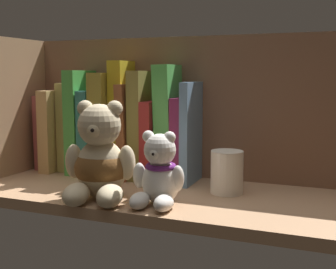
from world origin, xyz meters
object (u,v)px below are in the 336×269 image
Objects in this scene: book_4 at (97,131)px; book_6 at (124,118)px; book_10 at (172,122)px; book_9 at (158,139)px; book_5 at (110,123)px; book_11 at (186,139)px; teddy_bear_smaller at (158,174)px; book_1 at (62,129)px; book_8 at (146,124)px; pillar_candle at (227,172)px; teddy_bear_larger at (100,161)px; book_12 at (196,132)px; book_2 at (74,127)px; book_0 at (51,131)px; book_3 at (86,121)px; book_7 at (136,130)px.

book_6 reaches higher than book_4.
book_9 is at bearing -180.00° from book_10.
book_5 reaches higher than book_11.
book_4 reaches higher than teddy_bear_smaller.
book_1 is 1.06× the size of book_11.
book_8 is 2.85× the size of pillar_candle.
book_4 is 0.77× the size of book_10.
teddy_bear_smaller is (7.89, -18.94, -2.85)cm from book_9.
teddy_bear_larger is (5.13, -19.36, -5.48)cm from book_6.
book_9 is 20.72cm from teddy_bear_smaller.
book_5 is (3.26, 0.00, 1.89)cm from book_4.
book_12 reaches higher than pillar_candle.
book_6 reaches higher than book_9.
book_6 is (12.96, -0.00, 2.37)cm from book_2.
book_1 is 1.00× the size of book_4.
book_2 is 20.97cm from book_9.
book_6 is 1.50× the size of book_9.
teddy_bear_smaller is 1.58× the size of pillar_candle.
book_9 is at bearing -0.00° from book_5.
book_10 reaches higher than book_9.
book_2 is (6.33, 0.00, 1.42)cm from book_0.
book_0 is 27.23cm from book_9.
book_10 is (20.69, -0.00, 0.52)cm from book_3.
book_6 is at bearing 163.16° from pillar_candle.
book_7 reaches higher than book_1.
book_3 is 1.14× the size of book_7.
book_8 is at bearing 159.03° from pillar_candle.
book_5 is (9.44, 0.00, 1.12)cm from book_2.
book_6 reaches higher than book_11.
book_6 is (3.51, -0.00, 1.25)cm from book_5.
book_3 is 1.38× the size of book_9.
book_0 is at bearing 180.00° from book_11.
teddy_bear_larger is (-0.07, -19.36, -4.42)cm from book_8.
book_0 is 19.65cm from book_6.
book_3 is 2.87× the size of pillar_candle.
book_1 reaches higher than book_0.
book_1 is 0.81× the size of book_8.
book_4 is 0.92× the size of book_7.
pillar_candle is at bearing -14.84° from book_5.
book_12 is 19.55cm from teddy_bear_smaller.
teddy_bear_larger is at bearing -82.80° from book_7.
book_1 reaches higher than book_9.
book_0 is at bearing -180.00° from book_7.
book_2 is at bearing 180.00° from book_6.
book_0 is 0.93× the size of book_4.
book_11 is 1.38× the size of teddy_bear_smaller.
book_11 is at bearing -0.00° from book_7.
book_10 is at bearing 0.00° from book_6.
book_9 is 0.95× the size of book_11.
book_6 is 5.31cm from book_8.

